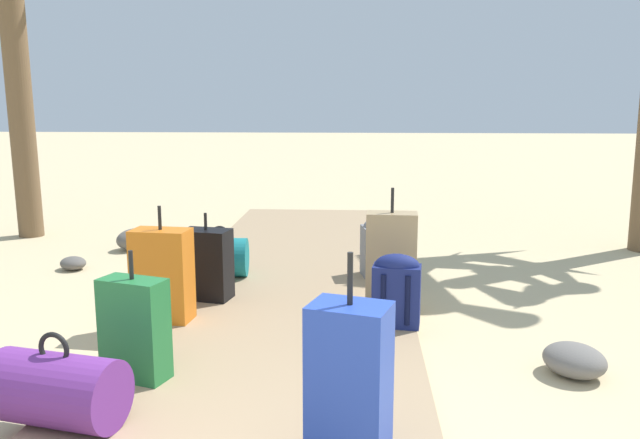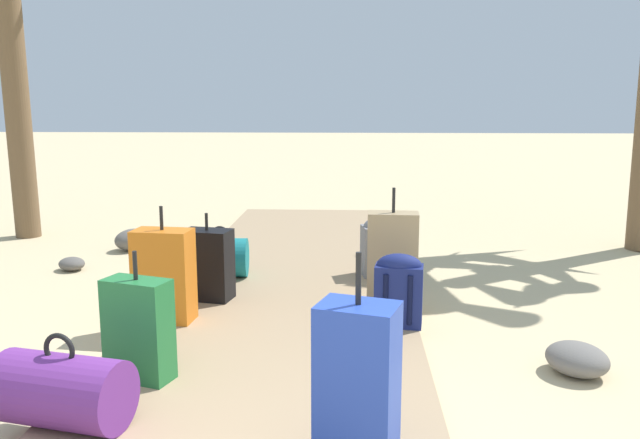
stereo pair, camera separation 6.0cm
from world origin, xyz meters
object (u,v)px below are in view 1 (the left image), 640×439
Objects in this scene: backpack_grey at (381,245)px; suitcase_green at (135,329)px; duffel_bag_teal at (220,257)px; duffel_bag_purple at (57,390)px; suitcase_tan at (391,258)px; backpack_navy at (396,288)px; suitcase_blue at (349,385)px; suitcase_orange at (162,275)px; suitcase_black at (207,264)px.

backpack_grey is 2.66m from suitcase_green.
duffel_bag_teal is 0.68× the size of suitcase_green.
suitcase_tan is (1.66, 2.00, 0.17)m from duffel_bag_purple.
suitcase_tan is at bearing 44.77° from suitcase_green.
backpack_navy is 0.57× the size of suitcase_tan.
duffel_bag_teal is 0.55× the size of suitcase_tan.
duffel_bag_teal is at bearing 111.98° from suitcase_blue.
backpack_navy is 1.76m from suitcase_green.
suitcase_orange reaches higher than duffel_bag_teal.
suitcase_green is 2.07m from suitcase_tan.
duffel_bag_purple is at bearing -109.21° from suitcase_green.
backpack_navy is 2.23m from duffel_bag_purple.
suitcase_tan is at bearing -0.70° from suitcase_black.
backpack_navy is at bearing 41.57° from duffel_bag_purple.
suitcase_blue reaches higher than duffel_bag_purple.
backpack_navy is 0.75× the size of duffel_bag_purple.
suitcase_black is at bearing 69.48° from suitcase_orange.
suitcase_orange is at bearing -97.49° from duffel_bag_teal.
suitcase_orange is (-1.55, -1.29, 0.05)m from backpack_grey.
backpack_grey is 0.80m from suitcase_tan.
duffel_bag_purple is at bearing -94.30° from duffel_bag_teal.
suitcase_tan is at bearing 82.93° from suitcase_blue.
suitcase_black is (-1.43, 0.53, 0.01)m from backpack_navy.
suitcase_black is at bearing -150.39° from backpack_grey.
suitcase_orange is at bearing -162.94° from suitcase_tan.
suitcase_black is (0.19, 0.51, -0.05)m from suitcase_orange.
duffel_bag_teal is 3.15m from suitcase_blue.
duffel_bag_teal is (-1.40, -0.12, -0.10)m from backpack_grey.
backpack_navy is at bearing 80.43° from suitcase_blue.
backpack_grey is 0.77× the size of duffel_bag_purple.
duffel_bag_purple is (-0.19, -0.54, -0.11)m from suitcase_green.
suitcase_green is at bearing -135.23° from suitcase_tan.
suitcase_green is 0.58m from duffel_bag_purple.
backpack_navy is 0.52m from suitcase_tan.
suitcase_green reaches higher than backpack_grey.
duffel_bag_teal is 2.13m from suitcase_green.
suitcase_tan reaches higher than backpack_grey.
duffel_bag_teal is (0.15, 1.17, -0.15)m from suitcase_orange.
suitcase_blue is 2.26m from suitcase_tan.
suitcase_orange is at bearing -110.52° from suitcase_black.
duffel_bag_purple is 1.00× the size of suitcase_black.
suitcase_blue reaches higher than duffel_bag_teal.
duffel_bag_teal is 0.53× the size of suitcase_blue.
duffel_bag_purple is (-1.60, -2.79, -0.10)m from backpack_grey.
backpack_grey is 2.02m from suitcase_orange.
backpack_grey is 0.57× the size of suitcase_blue.
duffel_bag_teal is 2.68m from duffel_bag_purple.
backpack_grey is at bearing 85.79° from suitcase_blue.
suitcase_orange is 1.62m from backpack_navy.
duffel_bag_teal is at bearing -175.08° from backpack_grey.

